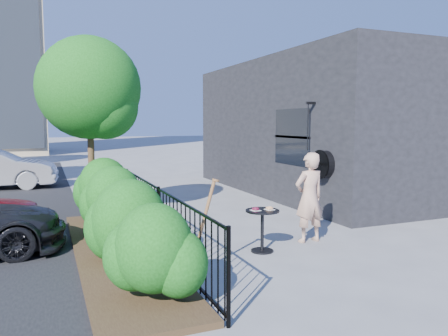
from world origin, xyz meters
name	(u,v)px	position (x,y,z in m)	size (l,w,h in m)	color
ground	(240,242)	(0.00, 0.00, 0.00)	(120.00, 120.00, 0.00)	gray
shop_building	(338,127)	(5.50, 4.50, 2.00)	(6.22, 9.00, 4.00)	black
fence	(159,218)	(-1.50, 0.00, 0.56)	(0.05, 6.05, 1.10)	black
planting_bed	(117,253)	(-2.20, 0.00, 0.04)	(1.30, 6.00, 0.08)	#382616
shrubs	(122,212)	(-2.10, 0.10, 0.70)	(1.10, 5.60, 1.24)	#135112
patio_tree	(93,94)	(-2.24, 2.76, 2.76)	(2.20, 2.20, 3.94)	#3F2B19
cafe_table	(262,223)	(0.09, -0.70, 0.49)	(0.57, 0.57, 0.76)	black
woman	(309,197)	(1.15, -0.47, 0.82)	(0.60, 0.39, 1.63)	tan
shovel	(201,233)	(-1.26, -1.42, 0.62)	(0.48, 0.18, 1.41)	brown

